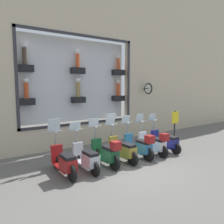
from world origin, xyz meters
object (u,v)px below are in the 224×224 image
object	(u,v)px
scooter_green_4	(107,153)
scooter_red_6	(64,162)
shop_sign_post	(175,127)
scooter_teal_2	(140,146)
scooter_silver_5	(86,158)
scooter_navy_0	(166,142)
scooter_olive_3	(123,150)
scooter_white_1	(154,143)

from	to	relation	value
scooter_green_4	scooter_red_6	world-z (taller)	scooter_red_6
shop_sign_post	scooter_teal_2	bearing A→B (deg)	100.75
scooter_silver_5	scooter_red_6	bearing A→B (deg)	89.21
scooter_teal_2	shop_sign_post	xyz separation A→B (m)	(0.50, -2.64, 0.41)
scooter_navy_0	scooter_olive_3	bearing A→B (deg)	89.78
scooter_white_1	shop_sign_post	world-z (taller)	shop_sign_post
scooter_teal_2	scooter_silver_5	distance (m)	2.29
scooter_green_4	scooter_silver_5	distance (m)	0.77
scooter_navy_0	scooter_red_6	xyz separation A→B (m)	(0.01, 4.58, 0.02)
scooter_olive_3	shop_sign_post	distance (m)	3.46
scooter_olive_3	scooter_red_6	distance (m)	2.29
scooter_teal_2	scooter_white_1	bearing A→B (deg)	-90.42
scooter_white_1	scooter_silver_5	size ratio (longest dim) A/B	1.00
scooter_white_1	scooter_olive_3	distance (m)	1.53
scooter_navy_0	scooter_red_6	bearing A→B (deg)	89.89
scooter_navy_0	scooter_white_1	xyz separation A→B (m)	(-0.06, 0.76, 0.05)
scooter_silver_5	scooter_teal_2	bearing A→B (deg)	-91.31
scooter_teal_2	shop_sign_post	distance (m)	2.71
scooter_green_4	shop_sign_post	world-z (taller)	shop_sign_post
scooter_navy_0	scooter_teal_2	xyz separation A→B (m)	(-0.05, 1.53, 0.06)
scooter_white_1	scooter_green_4	distance (m)	2.29
scooter_green_4	scooter_silver_5	world-z (taller)	scooter_green_4
scooter_white_1	shop_sign_post	bearing A→B (deg)	-74.88
scooter_silver_5	shop_sign_post	world-z (taller)	shop_sign_post
scooter_white_1	scooter_red_6	xyz separation A→B (m)	(0.07, 3.82, -0.03)
scooter_green_4	scooter_red_6	distance (m)	1.53
scooter_silver_5	scooter_olive_3	bearing A→B (deg)	-89.61
scooter_white_1	scooter_red_6	size ratio (longest dim) A/B	1.00
scooter_navy_0	scooter_silver_5	bearing A→B (deg)	90.02
scooter_green_4	shop_sign_post	distance (m)	4.21
scooter_white_1	scooter_olive_3	world-z (taller)	scooter_olive_3
scooter_olive_3	scooter_silver_5	distance (m)	1.53
scooter_white_1	shop_sign_post	size ratio (longest dim) A/B	1.09
scooter_navy_0	scooter_white_1	size ratio (longest dim) A/B	1.00
scooter_teal_2	scooter_green_4	size ratio (longest dim) A/B	1.00
scooter_red_6	scooter_teal_2	bearing A→B (deg)	-91.18
scooter_green_4	scooter_silver_5	xyz separation A→B (m)	(0.05, 0.76, -0.07)
scooter_white_1	scooter_red_6	bearing A→B (deg)	88.97
scooter_teal_2	scooter_silver_5	xyz separation A→B (m)	(0.05, 2.29, -0.06)
scooter_silver_5	shop_sign_post	distance (m)	4.97
scooter_teal_2	scooter_green_4	distance (m)	1.53
scooter_white_1	scooter_green_4	size ratio (longest dim) A/B	0.99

